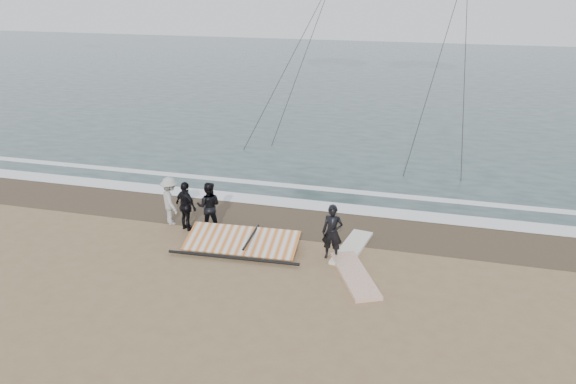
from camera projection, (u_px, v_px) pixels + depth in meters
The scene contains 10 objects.
ground at pixel (270, 290), 14.72m from camera, with size 120.00×120.00×0.00m, color #8C704C.
sea at pixel (391, 79), 44.42m from camera, with size 120.00×54.00×0.02m, color #233838.
wet_sand at pixel (309, 222), 18.77m from camera, with size 120.00×2.80×0.01m, color #4C3D2B.
foam_near at pixel (318, 206), 20.02m from camera, with size 120.00×0.90×0.01m, color white.
foam_far at pixel (327, 189), 21.55m from camera, with size 120.00×0.45×0.01m, color white.
man_main at pixel (332, 232), 16.08m from camera, with size 0.60×0.39×1.65m, color black.
board_white at pixel (355, 275), 15.33m from camera, with size 0.73×2.61×0.10m, color silver.
board_cream at pixel (352, 248), 16.89m from camera, with size 0.63×2.38×0.10m, color silver.
trio_cluster at pixel (187, 204), 18.10m from camera, with size 2.42×1.29×1.64m.
sail_rig at pixel (241, 241), 16.96m from camera, with size 3.92×1.87×0.49m.
Camera 1 is at (3.79, -12.23, 7.71)m, focal length 35.00 mm.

